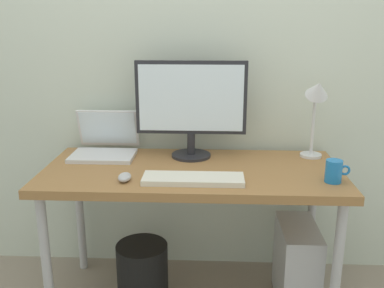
# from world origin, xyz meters

# --- Properties ---
(back_wall) EXTENTS (4.40, 0.04, 2.60)m
(back_wall) POSITION_xyz_m (0.00, 0.37, 1.30)
(back_wall) COLOR silver
(back_wall) RESTS_ON ground_plane
(desk) EXTENTS (1.40, 0.63, 0.71)m
(desk) POSITION_xyz_m (0.00, 0.00, 0.64)
(desk) COLOR olive
(desk) RESTS_ON ground_plane
(monitor) EXTENTS (0.55, 0.20, 0.49)m
(monitor) POSITION_xyz_m (-0.01, 0.18, 0.99)
(monitor) COLOR #232328
(monitor) RESTS_ON desk
(laptop) EXTENTS (0.32, 0.29, 0.22)m
(laptop) POSITION_xyz_m (-0.46, 0.20, 0.77)
(laptop) COLOR silver
(laptop) RESTS_ON desk
(desk_lamp) EXTENTS (0.11, 0.16, 0.42)m
(desk_lamp) POSITION_xyz_m (0.60, 0.18, 1.00)
(desk_lamp) COLOR silver
(desk_lamp) RESTS_ON desk
(keyboard) EXTENTS (0.44, 0.14, 0.02)m
(keyboard) POSITION_xyz_m (0.01, -0.17, 0.72)
(keyboard) COLOR silver
(keyboard) RESTS_ON desk
(mouse) EXTENTS (0.06, 0.09, 0.03)m
(mouse) POSITION_xyz_m (-0.29, -0.18, 0.73)
(mouse) COLOR #B2B2B7
(mouse) RESTS_ON desk
(coffee_mug) EXTENTS (0.11, 0.07, 0.10)m
(coffee_mug) POSITION_xyz_m (0.62, -0.15, 0.76)
(coffee_mug) COLOR #1E72BF
(coffee_mug) RESTS_ON desk
(computer_tower) EXTENTS (0.18, 0.36, 0.42)m
(computer_tower) POSITION_xyz_m (0.52, -0.01, 0.21)
(computer_tower) COLOR #B2B2B7
(computer_tower) RESTS_ON ground_plane
(wastebasket) EXTENTS (0.26, 0.26, 0.30)m
(wastebasket) POSITION_xyz_m (-0.25, -0.01, 0.15)
(wastebasket) COLOR black
(wastebasket) RESTS_ON ground_plane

